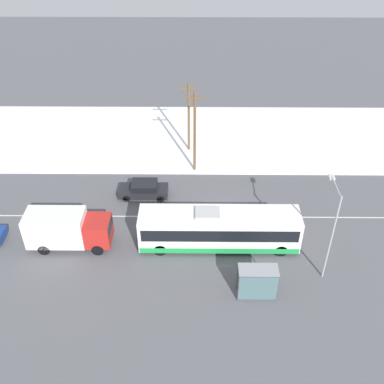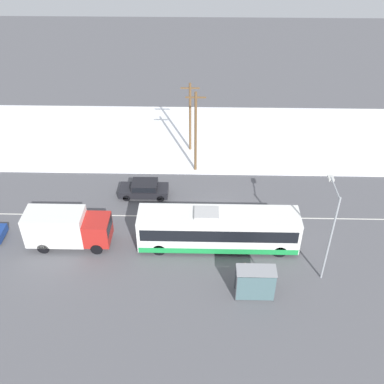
# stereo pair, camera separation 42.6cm
# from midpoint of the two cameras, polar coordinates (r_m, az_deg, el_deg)

# --- Properties ---
(ground_plane) EXTENTS (120.00, 120.00, 0.00)m
(ground_plane) POSITION_cam_midpoint_polar(r_m,az_deg,el_deg) (37.59, 4.00, -3.19)
(ground_plane) COLOR #56565B
(snow_lot) EXTENTS (80.00, 14.28, 0.12)m
(snow_lot) POSITION_cam_midpoint_polar(r_m,az_deg,el_deg) (48.67, 3.46, 6.98)
(snow_lot) COLOR white
(snow_lot) RESTS_ON ground_plane
(lane_marking_center) EXTENTS (60.00, 0.12, 0.00)m
(lane_marking_center) POSITION_cam_midpoint_polar(r_m,az_deg,el_deg) (37.59, 4.00, -3.19)
(lane_marking_center) COLOR silver
(lane_marking_center) RESTS_ON ground_plane
(city_bus) EXTENTS (12.03, 2.57, 3.24)m
(city_bus) POSITION_cam_midpoint_polar(r_m,az_deg,el_deg) (33.98, 3.70, -4.74)
(city_bus) COLOR white
(city_bus) RESTS_ON ground_plane
(box_truck) EXTENTS (6.30, 2.30, 3.01)m
(box_truck) POSITION_cam_midpoint_polar(r_m,az_deg,el_deg) (35.21, -15.35, -4.36)
(box_truck) COLOR silver
(box_truck) RESTS_ON ground_plane
(sedan_car) EXTENTS (4.26, 1.80, 1.43)m
(sedan_car) POSITION_cam_midpoint_polar(r_m,az_deg,el_deg) (39.60, -5.77, 0.47)
(sedan_car) COLOR black
(sedan_car) RESTS_ON ground_plane
(pedestrian_at_stop) EXTENTS (0.66, 0.29, 1.84)m
(pedestrian_at_stop) POSITION_cam_midpoint_polar(r_m,az_deg,el_deg) (31.70, 7.09, -9.88)
(pedestrian_at_stop) COLOR #23232D
(pedestrian_at_stop) RESTS_ON ground_plane
(bus_shelter) EXTENTS (2.64, 1.20, 2.40)m
(bus_shelter) POSITION_cam_midpoint_polar(r_m,az_deg,el_deg) (30.41, 8.54, -11.09)
(bus_shelter) COLOR gray
(bus_shelter) RESTS_ON ground_plane
(streetlamp) EXTENTS (0.36, 2.81, 7.14)m
(streetlamp) POSITION_cam_midpoint_polar(r_m,az_deg,el_deg) (31.28, 17.58, -3.82)
(streetlamp) COLOR #9EA3A8
(streetlamp) RESTS_ON ground_plane
(utility_pole_roadside) EXTENTS (1.80, 0.24, 8.04)m
(utility_pole_roadside) POSITION_cam_midpoint_polar(r_m,az_deg,el_deg) (41.00, 0.76, 7.68)
(utility_pole_roadside) COLOR brown
(utility_pole_roadside) RESTS_ON ground_plane
(utility_pole_snowlot) EXTENTS (1.80, 0.24, 7.27)m
(utility_pole_snowlot) POSITION_cam_midpoint_polar(r_m,az_deg,el_deg) (44.52, 0.04, 9.57)
(utility_pole_snowlot) COLOR brown
(utility_pole_snowlot) RESTS_ON ground_plane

